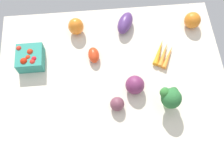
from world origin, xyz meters
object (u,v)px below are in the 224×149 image
Objects in this scene: berry_basket at (30,58)px; carrot_bunch at (163,54)px; red_onion_center at (135,85)px; roma_tomato at (94,55)px; broccoli_head at (170,97)px; red_onion_near_basket at (117,104)px; heirloom_tomato_orange at (192,20)px; eggplant at (125,23)px; bell_pepper_orange at (76,26)px.

carrot_bunch is at bearing -1.83° from berry_basket.
roma_tomato is (-17.06, 17.19, -1.61)cm from red_onion_center.
berry_basket is at bearing 156.57° from broccoli_head.
red_onion_center reaches higher than red_onion_near_basket.
carrot_bunch is at bearing -136.14° from heirloom_tomato_orange.
eggplant is 1.06× the size of berry_basket.
roma_tomato is at bearing 159.86° from eggplant.
roma_tomato is (-32.60, 1.64, 1.27)cm from carrot_bunch.
berry_basket reaches higher than roma_tomato.
red_onion_near_basket is at bearing 178.35° from broccoli_head.
red_onion_near_basket is at bearing -165.28° from eggplant.
broccoli_head is 2.08× the size of red_onion_near_basket.
carrot_bunch is 61.66cm from berry_basket.
carrot_bunch is 1.35× the size of berry_basket.
heirloom_tomato_orange is 0.63× the size of eggplant.
carrot_bunch is (15.55, 15.55, -2.89)cm from red_onion_center.
heirloom_tomato_orange is at bearing 64.71° from broccoli_head.
red_onion_center is 1.36× the size of red_onion_near_basket.
bell_pepper_orange is (-24.58, 32.47, 0.30)cm from red_onion_center.
heirloom_tomato_orange reaches higher than carrot_bunch.
roma_tomato is at bearing 140.12° from broccoli_head.
eggplant is at bearing 79.24° from red_onion_near_basket.
red_onion_center is at bearing -140.88° from roma_tomato.
red_onion_center reaches higher than roma_tomato.
bell_pepper_orange is at bearing 20.56° from roma_tomato.
heirloom_tomato_orange is at bearing 43.86° from carrot_bunch.
carrot_bunch is at bearing -22.86° from bell_pepper_orange.
eggplant is (-32.81, 1.73, -0.69)cm from heirloom_tomato_orange.
bell_pepper_orange reaches higher than carrot_bunch.
eggplant reaches higher than red_onion_near_basket.
heirloom_tomato_orange is at bearing -1.00° from bell_pepper_orange.
red_onion_near_basket is (-21.80, 0.63, -5.08)cm from broccoli_head.
broccoli_head reaches higher than roma_tomato.
roma_tomato is (-8.61, 24.79, -0.51)cm from red_onion_near_basket.
roma_tomato is at bearing 109.16° from red_onion_near_basket.
berry_basket is (-59.40, 25.74, -4.37)cm from broccoli_head.
eggplant is at bearing -51.27° from roma_tomato.
broccoli_head is 44.11cm from heirloom_tomato_orange.
berry_basket is 26.16cm from bell_pepper_orange.
carrot_bunch is (-16.58, -15.93, -2.70)cm from heirloom_tomato_orange.
broccoli_head is 1.43× the size of bell_pepper_orange.
berry_basket is at bearing -169.87° from heirloom_tomato_orange.
broccoli_head is 24.84cm from carrot_bunch.
broccoli_head is at bearing -135.53° from roma_tomato.
bell_pepper_orange is at bearing 111.93° from red_onion_near_basket.
broccoli_head is 1.62× the size of roma_tomato.
eggplant is at bearing 176.98° from heirloom_tomato_orange.
red_onion_center is at bearing -135.58° from heirloom_tomato_orange.
red_onion_center is 0.66× the size of eggplant.
carrot_bunch is at bearing -98.53° from roma_tomato.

